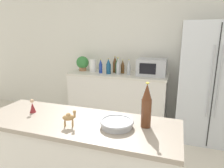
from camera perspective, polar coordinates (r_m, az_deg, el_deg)
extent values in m
cube|color=silver|center=(3.76, 7.58, 8.85)|extent=(8.00, 0.06, 2.55)
cube|color=silver|center=(3.69, 1.62, -4.30)|extent=(1.72, 0.60, 0.90)
cube|color=silver|center=(3.57, 1.68, 2.79)|extent=(1.75, 0.63, 0.03)
cube|color=silver|center=(3.37, 26.18, 0.35)|extent=(0.91, 0.74, 1.79)
cube|color=black|center=(3.01, 27.04, -1.28)|extent=(0.01, 0.01, 1.72)
cylinder|color=#B2B5BA|center=(2.97, 26.33, 0.38)|extent=(0.02, 0.02, 0.99)
cylinder|color=#B2B5BA|center=(2.99, 28.22, 0.23)|extent=(0.02, 0.02, 0.99)
cube|color=gray|center=(1.69, -10.03, -10.79)|extent=(1.65, 0.58, 0.03)
cylinder|color=#9E6B47|center=(3.86, -8.35, 4.33)|extent=(0.14, 0.14, 0.07)
sphere|color=#387F3D|center=(3.84, -8.42, 6.12)|extent=(0.23, 0.23, 0.23)
cylinder|color=white|center=(3.72, -5.52, 5.28)|extent=(0.12, 0.12, 0.23)
cube|color=#B2B5BA|center=(3.44, 11.29, 4.75)|extent=(0.48, 0.36, 0.28)
cube|color=black|center=(3.27, 10.12, 4.30)|extent=(0.26, 0.01, 0.17)
cylinder|color=brown|center=(3.57, 3.04, 4.28)|extent=(0.06, 0.06, 0.15)
cone|color=brown|center=(3.55, 3.06, 6.15)|extent=(0.06, 0.06, 0.08)
cylinder|color=gold|center=(3.54, 3.07, 6.89)|extent=(0.02, 0.02, 0.01)
cylinder|color=navy|center=(3.52, -1.00, 4.31)|extent=(0.08, 0.08, 0.17)
cone|color=navy|center=(3.50, -1.01, 6.43)|extent=(0.08, 0.08, 0.09)
cylinder|color=gold|center=(3.49, -1.01, 7.26)|extent=(0.03, 0.03, 0.01)
cylinder|color=#2D6033|center=(3.56, 1.62, 4.49)|extent=(0.08, 0.08, 0.18)
cone|color=#2D6033|center=(3.54, 1.63, 6.71)|extent=(0.08, 0.08, 0.10)
cylinder|color=gold|center=(3.53, 1.64, 7.58)|extent=(0.03, 0.03, 0.01)
cylinder|color=#B2B7BC|center=(3.43, 4.80, 3.98)|extent=(0.06, 0.06, 0.16)
cone|color=#B2B7BC|center=(3.41, 4.84, 6.10)|extent=(0.06, 0.06, 0.09)
cylinder|color=gold|center=(3.40, 4.86, 6.94)|extent=(0.02, 0.02, 0.01)
cylinder|color=brown|center=(3.64, 0.83, 4.78)|extent=(0.08, 0.08, 0.19)
cone|color=brown|center=(3.62, 0.84, 7.04)|extent=(0.07, 0.07, 0.10)
cylinder|color=gold|center=(3.61, 0.84, 7.93)|extent=(0.03, 0.03, 0.01)
cylinder|color=navy|center=(3.59, -3.26, 4.39)|extent=(0.06, 0.06, 0.16)
cone|color=navy|center=(3.57, -3.28, 6.33)|extent=(0.06, 0.06, 0.09)
cylinder|color=gold|center=(3.56, -3.29, 7.10)|extent=(0.02, 0.02, 0.01)
cylinder|color=#B2B7BC|center=(3.47, 1.75, 4.25)|extent=(0.07, 0.07, 0.18)
cone|color=#B2B7BC|center=(3.45, 1.77, 6.53)|extent=(0.07, 0.07, 0.10)
cylinder|color=gold|center=(3.44, 1.77, 7.43)|extent=(0.02, 0.02, 0.01)
cylinder|color=#562D19|center=(1.53, 9.73, -8.24)|extent=(0.08, 0.08, 0.22)
cone|color=#562D19|center=(1.48, 10.00, -2.14)|extent=(0.07, 0.07, 0.12)
cylinder|color=gold|center=(1.46, 10.11, 0.31)|extent=(0.03, 0.03, 0.01)
cylinder|color=#B7BABF|center=(1.54, 1.36, -11.38)|extent=(0.24, 0.24, 0.05)
torus|color=#B7BABF|center=(1.53, 1.37, -10.62)|extent=(0.26, 0.26, 0.02)
ellipsoid|color=#A87F4C|center=(1.56, -12.33, -9.35)|extent=(0.10, 0.08, 0.05)
sphere|color=#A87F4C|center=(1.56, -12.37, -8.64)|extent=(0.03, 0.03, 0.03)
cylinder|color=#A87F4C|center=(1.55, -10.70, -8.58)|extent=(0.02, 0.02, 0.05)
sphere|color=#A87F4C|center=(1.54, -10.74, -7.81)|extent=(0.03, 0.03, 0.03)
cylinder|color=#A87F4C|center=(1.59, -11.12, -10.73)|extent=(0.01, 0.01, 0.05)
cylinder|color=#A87F4C|center=(1.57, -11.23, -11.16)|extent=(0.01, 0.01, 0.05)
cylinder|color=#A87F4C|center=(1.60, -13.23, -10.72)|extent=(0.01, 0.01, 0.05)
cylinder|color=#A87F4C|center=(1.57, -13.37, -11.15)|extent=(0.01, 0.01, 0.05)
cone|color=maroon|center=(1.93, -21.75, -6.25)|extent=(0.05, 0.05, 0.09)
sphere|color=tan|center=(1.91, -21.92, -4.49)|extent=(0.03, 0.03, 0.03)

